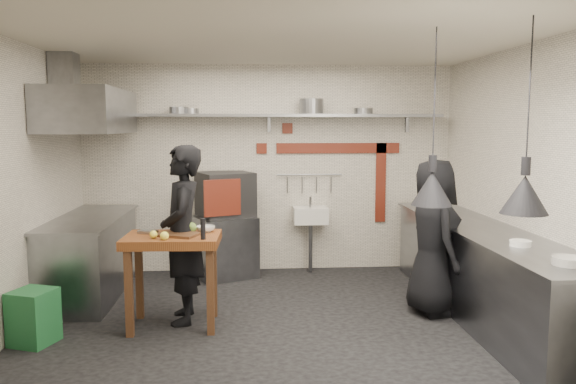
{
  "coord_description": "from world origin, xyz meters",
  "views": [
    {
      "loc": [
        -0.32,
        -5.55,
        1.99
      ],
      "look_at": [
        0.12,
        0.3,
        1.29
      ],
      "focal_mm": 35.0,
      "sensor_mm": 36.0,
      "label": 1
    }
  ],
  "objects": [
    {
      "name": "floor",
      "position": [
        0.0,
        0.0,
        0.0
      ],
      "size": [
        5.0,
        5.0,
        0.0
      ],
      "primitive_type": "plane",
      "color": "black",
      "rests_on": "ground"
    },
    {
      "name": "ceiling",
      "position": [
        0.0,
        0.0,
        2.8
      ],
      "size": [
        5.0,
        5.0,
        0.0
      ],
      "primitive_type": "plane",
      "color": "beige",
      "rests_on": "floor"
    },
    {
      "name": "wall_back",
      "position": [
        0.0,
        2.1,
        1.4
      ],
      "size": [
        5.0,
        0.04,
        2.8
      ],
      "primitive_type": "cube",
      "color": "silver",
      "rests_on": "floor"
    },
    {
      "name": "wall_front",
      "position": [
        0.0,
        -2.1,
        1.4
      ],
      "size": [
        5.0,
        0.04,
        2.8
      ],
      "primitive_type": "cube",
      "color": "silver",
      "rests_on": "floor"
    },
    {
      "name": "wall_left",
      "position": [
        -2.5,
        0.0,
        1.4
      ],
      "size": [
        0.04,
        4.2,
        2.8
      ],
      "primitive_type": "cube",
      "color": "silver",
      "rests_on": "floor"
    },
    {
      "name": "wall_right",
      "position": [
        2.5,
        0.0,
        1.4
      ],
      "size": [
        0.04,
        4.2,
        2.8
      ],
      "primitive_type": "cube",
      "color": "silver",
      "rests_on": "floor"
    },
    {
      "name": "red_band_horiz",
      "position": [
        0.95,
        2.08,
        1.68
      ],
      "size": [
        1.7,
        0.02,
        0.14
      ],
      "primitive_type": "cube",
      "color": "maroon",
      "rests_on": "wall_back"
    },
    {
      "name": "red_band_vert",
      "position": [
        1.55,
        2.08,
        1.2
      ],
      "size": [
        0.14,
        0.02,
        1.1
      ],
      "primitive_type": "cube",
      "color": "maroon",
      "rests_on": "wall_back"
    },
    {
      "name": "red_tile_a",
      "position": [
        0.25,
        2.08,
        1.95
      ],
      "size": [
        0.14,
        0.02,
        0.14
      ],
      "primitive_type": "cube",
      "color": "maroon",
      "rests_on": "wall_back"
    },
    {
      "name": "red_tile_b",
      "position": [
        -0.1,
        2.08,
        1.68
      ],
      "size": [
        0.14,
        0.02,
        0.14
      ],
      "primitive_type": "cube",
      "color": "maroon",
      "rests_on": "wall_back"
    },
    {
      "name": "back_shelf",
      "position": [
        0.0,
        1.92,
        2.12
      ],
      "size": [
        4.6,
        0.34,
        0.04
      ],
      "primitive_type": "cube",
      "color": "slate",
      "rests_on": "wall_back"
    },
    {
      "name": "shelf_bracket_left",
      "position": [
        -1.9,
        2.07,
        2.02
      ],
      "size": [
        0.04,
        0.06,
        0.24
      ],
      "primitive_type": "cube",
      "color": "slate",
      "rests_on": "wall_back"
    },
    {
      "name": "shelf_bracket_mid",
      "position": [
        0.0,
        2.07,
        2.02
      ],
      "size": [
        0.04,
        0.06,
        0.24
      ],
      "primitive_type": "cube",
      "color": "slate",
      "rests_on": "wall_back"
    },
    {
      "name": "shelf_bracket_right",
      "position": [
        1.9,
        2.07,
        2.02
      ],
      "size": [
        0.04,
        0.06,
        0.24
      ],
      "primitive_type": "cube",
      "color": "slate",
      "rests_on": "wall_back"
    },
    {
      "name": "pan_far_left",
      "position": [
        -1.18,
        1.92,
        2.19
      ],
      "size": [
        0.27,
        0.27,
        0.09
      ],
      "primitive_type": "cylinder",
      "rotation": [
        0.0,
        0.0,
        0.11
      ],
      "color": "slate",
      "rests_on": "back_shelf"
    },
    {
      "name": "pan_mid_left",
      "position": [
        -1.03,
        1.92,
        2.18
      ],
      "size": [
        0.29,
        0.29,
        0.07
      ],
      "primitive_type": "cylinder",
      "rotation": [
        0.0,
        0.0,
        -0.33
      ],
      "color": "slate",
      "rests_on": "back_shelf"
    },
    {
      "name": "stock_pot",
      "position": [
        0.56,
        1.92,
        2.24
      ],
      "size": [
        0.34,
        0.34,
        0.2
      ],
      "primitive_type": "cylinder",
      "rotation": [
        0.0,
        0.0,
        -0.07
      ],
      "color": "slate",
      "rests_on": "back_shelf"
    },
    {
      "name": "pan_right",
      "position": [
        1.26,
        1.92,
        2.18
      ],
      "size": [
        0.27,
        0.27,
        0.08
      ],
      "primitive_type": "cylinder",
      "rotation": [
        0.0,
        0.0,
        -0.08
      ],
      "color": "slate",
      "rests_on": "back_shelf"
    },
    {
      "name": "oven_stand",
      "position": [
        -0.61,
        1.76,
        0.4
      ],
      "size": [
        0.92,
        0.89,
        0.8
      ],
      "primitive_type": "cube",
      "rotation": [
        0.0,
        0.0,
        0.41
      ],
      "color": "slate",
      "rests_on": "floor"
    },
    {
      "name": "combi_oven",
      "position": [
        -0.59,
        1.81,
        1.09
      ],
      "size": [
        0.83,
        0.81,
        0.58
      ],
      "primitive_type": "cube",
      "rotation": [
        0.0,
        0.0,
        0.41
      ],
      "color": "black",
      "rests_on": "oven_stand"
    },
    {
      "name": "oven_door",
      "position": [
        -0.61,
        1.46,
        1.09
      ],
      "size": [
        0.46,
        0.22,
        0.46
      ],
      "primitive_type": "cube",
      "rotation": [
        0.0,
        0.0,
        0.41
      ],
      "color": "maroon",
      "rests_on": "combi_oven"
    },
    {
      "name": "oven_glass",
      "position": [
        -0.66,
        1.47,
        1.09
      ],
      "size": [
        0.37,
        0.18,
        0.34
      ],
      "primitive_type": "cube",
      "rotation": [
        0.0,
        0.0,
        0.41
      ],
      "color": "black",
      "rests_on": "oven_door"
    },
    {
      "name": "hand_sink",
      "position": [
        0.55,
        1.92,
        0.78
      ],
      "size": [
        0.46,
        0.34,
        0.22
      ],
      "primitive_type": "cube",
      "color": "silver",
      "rests_on": "wall_back"
    },
    {
      "name": "sink_tap",
      "position": [
        0.55,
        1.92,
        0.96
      ],
      "size": [
        0.03,
        0.03,
        0.14
      ],
      "primitive_type": "cylinder",
      "color": "slate",
      "rests_on": "hand_sink"
    },
    {
      "name": "sink_drain",
      "position": [
        0.55,
        1.88,
        0.34
      ],
      "size": [
        0.06,
        0.06,
        0.66
      ],
      "primitive_type": "cylinder",
      "color": "slate",
      "rests_on": "floor"
    },
    {
      "name": "utensil_rail",
      "position": [
        0.55,
        2.06,
        1.32
      ],
      "size": [
        0.9,
        0.02,
        0.02
      ],
      "primitive_type": "cylinder",
      "rotation": [
        0.0,
        1.57,
        0.0
      ],
      "color": "slate",
      "rests_on": "wall_back"
    },
    {
      "name": "counter_right",
      "position": [
        2.15,
        0.0,
        0.45
      ],
      "size": [
        0.7,
        3.8,
        0.9
      ],
      "primitive_type": "cube",
      "color": "slate",
      "rests_on": "floor"
    },
    {
      "name": "counter_right_top",
      "position": [
        2.15,
        0.0,
        0.92
      ],
      "size": [
        0.76,
        3.9,
        0.03
      ],
      "primitive_type": "cube",
      "color": "slate",
      "rests_on": "counter_right"
    },
    {
      "name": "plate_stack",
      "position": [
        2.12,
        -1.55,
        0.96
      ],
      "size": [
        0.29,
        0.29,
        0.07
      ],
      "primitive_type": "cylinder",
      "rotation": [
        0.0,
        0.0,
        0.32
      ],
      "color": "silver",
      "rests_on": "counter_right_top"
    },
    {
      "name": "small_bowl_right",
      "position": [
        2.1,
        -0.85,
        0.96
      ],
      "size": [
        0.21,
        0.21,
        0.05
      ],
      "primitive_type": "cylinder",
      "rotation": [
        0.0,
        0.0,
        -0.14
      ],
      "color": "silver",
      "rests_on": "counter_right_top"
    },
    {
      "name": "counter_left",
      "position": [
        -2.15,
        1.05,
        0.45
      ],
      "size": [
        0.7,
        1.9,
        0.9
      ],
      "primitive_type": "cube",
      "color": "slate",
      "rests_on": "floor"
    },
    {
      "name": "counter_left_top",
      "position": [
        -2.15,
        1.05,
        0.92
      ],
      "size": [
        0.76,
        2.0,
        0.03
      ],
      "primitive_type": "cube",
      "color": "slate",
      "rests_on": "counter_left"
    },
    {
      "name": "extractor_hood",
      "position": [
        -2.1,
        1.05,
        2.15
      ],
      "size": [
        0.78,
        1.6,
        0.5
      ],
      "primitive_type": "cube",
      "color": "slate",
      "rests_on": "ceiling"
    },
    {
      "name": "hood_duct",
      "position": [
        -2.35,
        1.05,
        2.55
      ],
      "size": [
        0.28,
        0.28,
        0.5
      ],
      "primitive_type": "cube",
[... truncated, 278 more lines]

